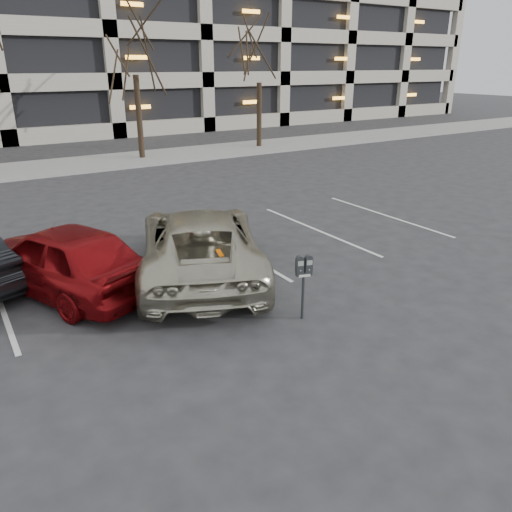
# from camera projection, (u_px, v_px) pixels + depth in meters

# --- Properties ---
(ground) EXTENTS (140.00, 140.00, 0.00)m
(ground) POSITION_uv_depth(u_px,v_px,m) (231.00, 292.00, 10.57)
(ground) COLOR #28282B
(ground) RESTS_ON ground
(sidewalk) EXTENTS (80.00, 4.00, 0.12)m
(sidewalk) POSITION_uv_depth(u_px,v_px,m) (60.00, 166.00, 23.16)
(sidewalk) COLOR gray
(sidewalk) RESTS_ON ground
(stall_lines) EXTENTS (16.90, 5.20, 0.00)m
(stall_lines) POSITION_uv_depth(u_px,v_px,m) (130.00, 270.00, 11.68)
(stall_lines) COLOR silver
(stall_lines) RESTS_ON ground
(parking_garage) EXTENTS (52.00, 20.00, 19.00)m
(parking_garage) POSITION_uv_depth(u_px,v_px,m) (149.00, 0.00, 39.89)
(parking_garage) COLOR black
(parking_garage) RESTS_ON ground
(tree_c) EXTENTS (3.95, 3.95, 8.97)m
(tree_c) POSITION_uv_depth(u_px,v_px,m) (131.00, 18.00, 22.84)
(tree_c) COLOR black
(tree_c) RESTS_ON ground
(tree_d) EXTENTS (3.47, 3.47, 7.90)m
(tree_d) POSITION_uv_depth(u_px,v_px,m) (259.00, 40.00, 26.62)
(tree_d) COLOR black
(tree_d) RESTS_ON ground
(parking_meter) EXTENTS (0.34, 0.21, 1.25)m
(parking_meter) POSITION_uv_depth(u_px,v_px,m) (304.00, 272.00, 9.12)
(parking_meter) COLOR black
(parking_meter) RESTS_ON ground
(suv_silver) EXTENTS (4.55, 6.09, 1.54)m
(suv_silver) POSITION_uv_depth(u_px,v_px,m) (200.00, 243.00, 11.16)
(suv_silver) COLOR #B2AD97
(suv_silver) RESTS_ON ground
(car_red) EXTENTS (3.40, 4.80, 1.52)m
(car_red) POSITION_uv_depth(u_px,v_px,m) (63.00, 259.00, 10.28)
(car_red) COLOR maroon
(car_red) RESTS_ON ground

